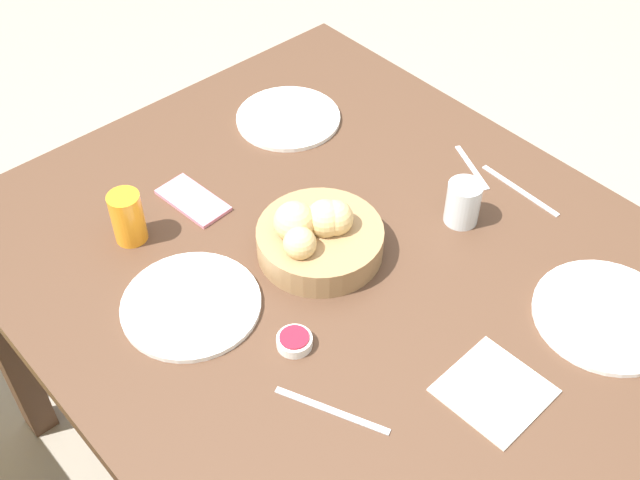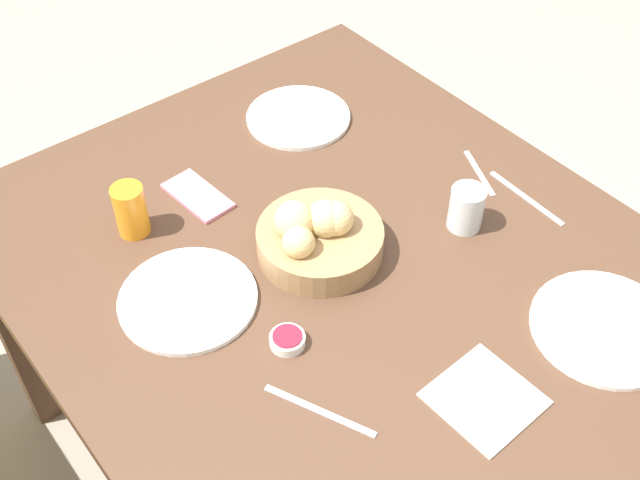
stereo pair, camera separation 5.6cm
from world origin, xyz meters
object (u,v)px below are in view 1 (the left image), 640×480
(plate_far_center, at_px, (191,305))
(fork_silver, at_px, (520,190))
(water_tumbler, at_px, (463,203))
(cell_phone, at_px, (193,200))
(napkin, at_px, (494,391))
(juice_glass, at_px, (128,217))
(jam_bowl_berry, at_px, (294,341))
(plate_near_right, at_px, (288,118))
(plate_near_left, at_px, (607,315))
(bread_basket, at_px, (318,236))
(knife_silver, at_px, (332,411))
(spoon_coffee, at_px, (472,167))

(plate_far_center, relative_size, fork_silver, 1.27)
(water_tumbler, height_order, cell_phone, water_tumbler)
(plate_far_center, xyz_separation_m, napkin, (-0.46, -0.26, -0.00))
(juice_glass, xyz_separation_m, water_tumbler, (-0.38, -0.50, -0.01))
(juice_glass, height_order, jam_bowl_berry, juice_glass)
(plate_far_center, bearing_deg, plate_near_right, -57.77)
(plate_near_left, xyz_separation_m, water_tumbler, (0.33, 0.00, 0.04))
(juice_glass, xyz_separation_m, napkin, (-0.68, -0.24, -0.05))
(plate_near_right, height_order, water_tumbler, water_tumbler)
(bread_basket, bearing_deg, cell_phone, 19.29)
(bread_basket, height_order, jam_bowl_berry, bread_basket)
(plate_near_right, xyz_separation_m, fork_silver, (-0.49, -0.19, -0.00))
(plate_near_left, xyz_separation_m, fork_silver, (0.30, -0.15, -0.00))
(plate_near_right, height_order, cell_phone, plate_near_right)
(plate_near_left, distance_m, water_tumbler, 0.33)
(water_tumbler, relative_size, jam_bowl_berry, 1.45)
(plate_far_center, xyz_separation_m, knife_silver, (-0.32, -0.04, -0.00))
(juice_glass, bearing_deg, plate_far_center, 175.86)
(plate_near_left, relative_size, plate_near_right, 1.10)
(fork_silver, bearing_deg, water_tumbler, 80.88)
(spoon_coffee, bearing_deg, juice_glass, 65.11)
(bread_basket, bearing_deg, plate_near_left, -149.26)
(bread_basket, xyz_separation_m, plate_far_center, (0.05, 0.25, -0.04))
(plate_near_left, height_order, plate_near_right, same)
(plate_near_left, relative_size, knife_silver, 1.40)
(bread_basket, distance_m, plate_near_right, 0.41)
(plate_far_center, height_order, cell_phone, plate_far_center)
(juice_glass, height_order, spoon_coffee, juice_glass)
(bread_basket, distance_m, jam_bowl_berry, 0.22)
(fork_silver, bearing_deg, jam_bowl_berry, 89.20)
(plate_near_left, xyz_separation_m, jam_bowl_berry, (0.31, 0.44, 0.01))
(knife_silver, height_order, cell_phone, cell_phone)
(plate_near_left, bearing_deg, jam_bowl_berry, 54.57)
(cell_phone, bearing_deg, napkin, -171.88)
(juice_glass, bearing_deg, fork_silver, -121.86)
(water_tumbler, xyz_separation_m, napkin, (-0.30, 0.26, -0.04))
(spoon_coffee, bearing_deg, water_tumbler, 122.62)
(plate_far_center, bearing_deg, spoon_coffee, -97.05)
(bread_basket, xyz_separation_m, water_tumbler, (-0.12, -0.26, 0.00))
(jam_bowl_berry, bearing_deg, plate_near_left, -125.43)
(plate_near_left, relative_size, plate_far_center, 1.03)
(napkin, bearing_deg, water_tumbler, -40.98)
(plate_far_center, distance_m, jam_bowl_berry, 0.20)
(plate_far_center, xyz_separation_m, jam_bowl_berry, (-0.18, -0.08, 0.01))
(cell_phone, bearing_deg, water_tumbler, -137.31)
(water_tumbler, bearing_deg, plate_near_left, -179.40)
(napkin, bearing_deg, fork_silver, -56.40)
(spoon_coffee, height_order, napkin, napkin)
(plate_far_center, distance_m, fork_silver, 0.69)
(knife_silver, xyz_separation_m, cell_phone, (0.54, -0.12, 0.00))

